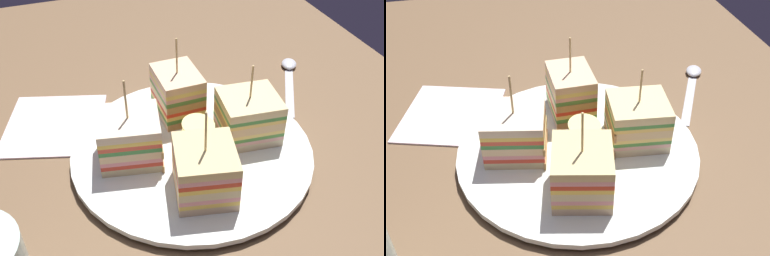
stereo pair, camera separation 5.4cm
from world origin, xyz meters
TOP-DOWN VIEW (x-y plane):
  - ground_plane at (0.00, 0.00)cm, footprint 108.96×76.93cm
  - plate at (0.00, 0.00)cm, footprint 29.48×29.48cm
  - sandwich_wedge_0 at (7.29, -1.22)cm, footprint 8.29×7.75cm
  - sandwich_wedge_1 at (0.07, 7.39)cm, footprint 7.34×7.75cm
  - sandwich_wedge_2 at (-7.36, 0.70)cm, footprint 7.18×5.48cm
  - sandwich_wedge_3 at (-0.96, -7.33)cm, footprint 7.86×8.24cm
  - chip_pile at (0.08, 1.10)cm, footprint 6.80×6.50cm
  - spoon at (-12.37, 20.77)cm, footprint 14.43×9.00cm
  - napkin at (-11.95, -15.35)cm, footprint 16.39×15.99cm

SIDE VIEW (x-z plane):
  - ground_plane at x=0.00cm, z-range -1.80..0.00cm
  - napkin at x=-11.95cm, z-range 0.00..0.50cm
  - spoon at x=-12.37cm, z-range -0.12..0.88cm
  - plate at x=0.00cm, z-range 0.13..1.39cm
  - chip_pile at x=0.08cm, z-range 0.82..4.46cm
  - sandwich_wedge_1 at x=0.07cm, z-range -0.93..9.09cm
  - sandwich_wedge_3 at x=-0.96cm, z-range -1.21..9.47cm
  - sandwich_wedge_0 at x=7.29cm, z-range -1.18..9.58cm
  - sandwich_wedge_2 at x=-7.36cm, z-range -1.14..9.92cm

